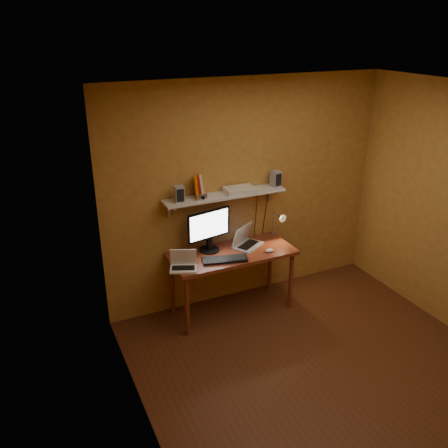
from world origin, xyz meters
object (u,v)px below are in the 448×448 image
monitor (209,228)px  mouse (270,250)px  wall_shelf (225,195)px  shelf_camera (202,197)px  desk_lamp (278,221)px  router (239,190)px  netbook (183,263)px  desk (232,259)px  keyboard (225,260)px  speaker_left (179,194)px  laptop (245,240)px  speaker_right (276,179)px

monitor → mouse: size_ratio=5.60×
wall_shelf → shelf_camera: shelf_camera is taller
desk_lamp → router: router is taller
netbook → router: router is taller
shelf_camera → desk: bearing=-22.4°
shelf_camera → router: size_ratio=0.33×
keyboard → router: bearing=59.3°
desk_lamp → speaker_left: speaker_left is taller
wall_shelf → laptop: size_ratio=3.44×
monitor → shelf_camera: 0.40m
router → shelf_camera: bearing=-172.9°
laptop → desk_lamp: 0.47m
monitor → router: 0.54m
shelf_camera → wall_shelf: bearing=13.5°
desk → wall_shelf: size_ratio=1.00×
monitor → router: (0.38, 0.03, 0.38)m
speaker_right → mouse: bearing=-134.5°
laptop → monitor: bearing=140.8°
desk → speaker_right: speaker_right is taller
monitor → laptop: bearing=-18.4°
mouse → shelf_camera: size_ratio=0.86×
desk_lamp → shelf_camera: bearing=-179.8°
mouse → speaker_left: 1.20m
keyboard → mouse: 0.54m
monitor → speaker_right: 0.96m
wall_shelf → netbook: wall_shelf is taller
netbook → router: (0.79, 0.30, 0.60)m
desk → speaker_right: bearing=16.9°
keyboard → speaker_right: bearing=37.7°
wall_shelf → router: bearing=-4.4°
speaker_right → shelf_camera: bearing=175.6°
desk_lamp → speaker_left: (-1.19, 0.05, 0.50)m
desk → shelf_camera: 0.81m
wall_shelf → speaker_left: speaker_left is taller
netbook → desk_lamp: 1.31m
netbook → mouse: netbook is taller
laptop → desk_lamp: desk_lamp is taller
laptop → shelf_camera: (-0.51, 0.03, 0.59)m
laptop → shelf_camera: 0.78m
laptop → mouse: bearing=-87.9°
wall_shelf → speaker_right: speaker_right is taller
mouse → speaker_right: bearing=65.5°
desk_lamp → shelf_camera: shelf_camera is taller
wall_shelf → mouse: (0.38, -0.36, -0.59)m
mouse → speaker_left: bearing=170.8°
laptop → keyboard: 0.44m
monitor → keyboard: (0.05, -0.29, -0.26)m
desk_lamp → desk: bearing=-169.2°
monitor → desk_lamp: bearing=-12.4°
desk → keyboard: keyboard is taller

